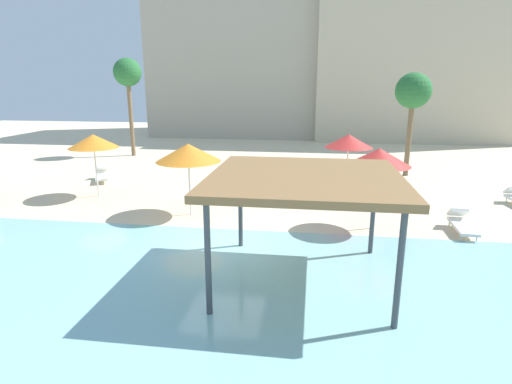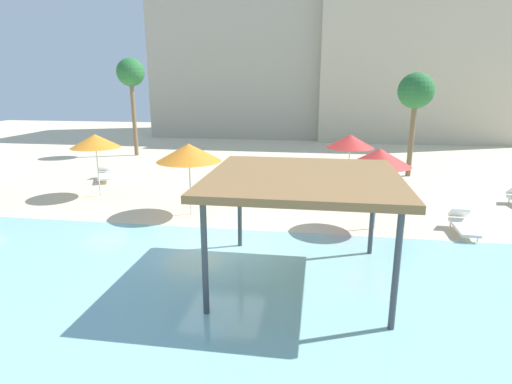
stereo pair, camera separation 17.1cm
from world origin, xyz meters
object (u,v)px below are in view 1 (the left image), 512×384
Objects in this scene: lounge_chair_3 at (102,175)px; palm_tree_0 at (413,93)px; beach_umbrella_red_0 at (379,157)px; beach_umbrella_orange_4 at (93,141)px; lounge_chair_0 at (228,189)px; lounge_chair_1 at (295,187)px; shade_pavilion at (305,181)px; beach_umbrella_red_3 at (349,141)px; beach_umbrella_orange_1 at (188,153)px; lounge_chair_2 at (462,223)px; palm_tree_1 at (128,75)px.

palm_tree_0 is at bearing 75.69° from lounge_chair_3.
beach_umbrella_red_0 is 1.01× the size of beach_umbrella_orange_4.
lounge_chair_0 is at bearing -148.28° from palm_tree_0.
lounge_chair_1 is (-3.03, 4.30, -2.25)m from beach_umbrella_red_0.
shade_pavilion is 11.80m from beach_umbrella_orange_4.
beach_umbrella_red_3 is 1.39× the size of lounge_chair_0.
shade_pavilion reaches higher than beach_umbrella_orange_1.
shade_pavilion is 9.07m from lounge_chair_0.
palm_tree_0 is (5.97, 4.87, 4.20)m from lounge_chair_1.
lounge_chair_0 is 0.35× the size of palm_tree_0.
shade_pavilion is 9.00m from lounge_chair_1.
beach_umbrella_red_3 is at bearing 79.29° from shade_pavilion.
lounge_chair_1 and lounge_chair_2 have the same top height.
beach_umbrella_red_3 is at bearing -29.85° from palm_tree_1.
beach_umbrella_orange_4 is (-11.93, 2.62, -0.04)m from beach_umbrella_red_0.
beach_umbrella_red_0 is at bearing -12.41° from beach_umbrella_orange_4.
beach_umbrella_orange_4 is (-4.97, 2.01, 0.07)m from beach_umbrella_orange_1.
lounge_chair_3 is at bearing -167.55° from palm_tree_0.
palm_tree_0 reaches higher than lounge_chair_0.
beach_umbrella_orange_1 is at bearing 132.39° from shade_pavilion.
beach_umbrella_orange_1 is 1.43× the size of lounge_chair_0.
lounge_chair_2 is (3.59, -5.04, -2.10)m from beach_umbrella_red_3.
shade_pavilion is 1.65× the size of beach_umbrella_orange_4.
beach_umbrella_red_0 is 1.02× the size of beach_umbrella_orange_1.
palm_tree_1 is at bearing 165.62° from lounge_chair_3.
lounge_chair_3 is (-12.68, 0.53, -2.10)m from beach_umbrella_red_3.
palm_tree_1 is at bearing 106.09° from beach_umbrella_orange_4.
shade_pavilion is 14.66m from palm_tree_0.
shade_pavilion is 2.43× the size of lounge_chair_1.
palm_tree_1 reaches higher than beach_umbrella_orange_4.
palm_tree_0 is (5.35, 13.53, 1.83)m from shade_pavilion.
shade_pavilion reaches higher than beach_umbrella_orange_4.
palm_tree_0 is at bearing 40.83° from beach_umbrella_orange_1.
lounge_chair_1 is (-0.62, 8.66, -2.36)m from shade_pavilion.
lounge_chair_0 is (-3.67, 7.95, -2.36)m from shade_pavilion.
beach_umbrella_red_3 is at bearing 12.10° from beach_umbrella_orange_4.
palm_tree_0 reaches higher than beach_umbrella_orange_1.
beach_umbrella_orange_4 is 16.36m from palm_tree_0.
lounge_chair_0 is at bearing 73.64° from beach_umbrella_orange_1.
lounge_chair_1 is (8.89, 1.67, -2.21)m from beach_umbrella_orange_4.
beach_umbrella_orange_4 is at bearing -167.90° from beach_umbrella_red_3.
beach_umbrella_orange_4 is at bearing -97.69° from lounge_chair_2.
palm_tree_0 is (-0.02, 9.16, 4.20)m from lounge_chair_2.
shade_pavilion is at bearing -26.57° from lounge_chair_1.
lounge_chair_0 is (5.84, 0.96, -2.21)m from beach_umbrella_orange_4.
lounge_chair_0 is at bearing 149.48° from beach_umbrella_red_0.
lounge_chair_3 is (-16.27, 5.57, 0.00)m from lounge_chair_2.
lounge_chair_1 is 0.99× the size of lounge_chair_3.
beach_umbrella_orange_4 is 11.51m from palm_tree_1.
beach_umbrella_orange_1 is 0.42× the size of palm_tree_1.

